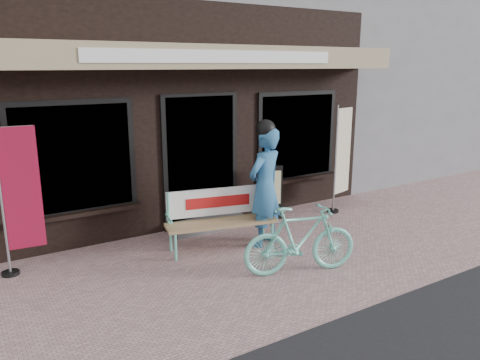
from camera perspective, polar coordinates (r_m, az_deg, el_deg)
ground at (r=6.43m, az=3.60°, el=-10.38°), size 70.00×70.00×0.00m
storefront at (r=10.31m, az=-12.88°, el=15.51°), size 7.00×6.77×6.00m
neighbor_right_near at (r=15.73m, az=18.03°, el=13.81°), size 10.00×7.00×5.60m
bench at (r=6.86m, az=-2.45°, el=-4.16°), size 1.67×0.76×0.88m
person at (r=6.88m, az=3.06°, el=-0.56°), size 0.75×0.62×1.88m
bicycle at (r=6.09m, az=7.38°, el=-7.24°), size 1.57×0.86×0.91m
nobori_red at (r=6.51m, az=-25.36°, el=-1.88°), size 0.58×0.23×1.97m
nobori_cream at (r=8.71m, az=12.27°, el=2.78°), size 0.58×0.26×1.95m
menu_stand at (r=8.11m, az=3.51°, el=-1.51°), size 0.48×0.25×0.95m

